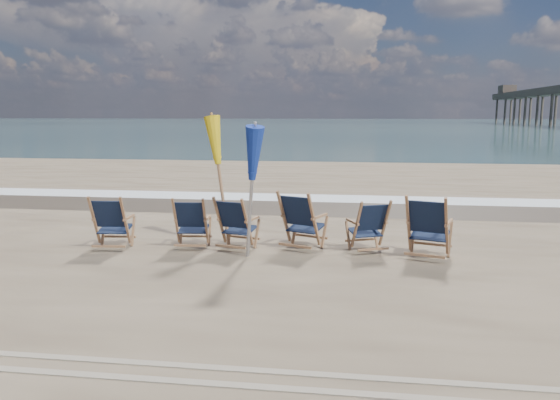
% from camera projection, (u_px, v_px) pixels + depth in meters
% --- Properties ---
extents(ocean, '(400.00, 400.00, 0.00)m').
position_uv_depth(ocean, '(352.00, 123.00, 132.42)').
color(ocean, '#335255').
rests_on(ocean, ground).
extents(surf_foam, '(200.00, 1.40, 0.01)m').
position_uv_depth(surf_foam, '(310.00, 198.00, 15.36)').
color(surf_foam, silver).
rests_on(surf_foam, ground).
extents(wet_sand_strip, '(200.00, 2.60, 0.00)m').
position_uv_depth(wet_sand_strip, '(305.00, 207.00, 13.89)').
color(wet_sand_strip, '#42362A').
rests_on(wet_sand_strip, ground).
extents(beach_chair_0, '(0.68, 0.75, 0.97)m').
position_uv_depth(beach_chair_0, '(125.00, 223.00, 9.39)').
color(beach_chair_0, '#111B32').
rests_on(beach_chair_0, ground).
extents(beach_chair_1, '(0.65, 0.72, 0.93)m').
position_uv_depth(beach_chair_1, '(206.00, 223.00, 9.46)').
color(beach_chair_1, '#111B32').
rests_on(beach_chair_1, ground).
extents(beach_chair_2, '(0.77, 0.82, 0.95)m').
position_uv_depth(beach_chair_2, '(247.00, 225.00, 9.28)').
color(beach_chair_2, '#111B32').
rests_on(beach_chair_2, ground).
extents(beach_chair_3, '(0.91, 0.96, 1.05)m').
position_uv_depth(beach_chair_3, '(314.00, 222.00, 9.25)').
color(beach_chair_3, '#111B32').
rests_on(beach_chair_3, ground).
extents(beach_chair_4, '(0.81, 0.85, 0.93)m').
position_uv_depth(beach_chair_4, '(385.00, 226.00, 9.28)').
color(beach_chair_4, '#111B32').
rests_on(beach_chair_4, ground).
extents(beach_chair_5, '(0.89, 0.95, 1.08)m').
position_uv_depth(beach_chair_5, '(446.00, 229.00, 8.63)').
color(beach_chair_5, '#111B32').
rests_on(beach_chair_5, ground).
extents(umbrella_yellow, '(0.30, 0.30, 2.32)m').
position_uv_depth(umbrella_yellow, '(221.00, 146.00, 9.55)').
color(umbrella_yellow, '#946642').
rests_on(umbrella_yellow, ground).
extents(umbrella_blue, '(0.30, 0.30, 2.18)m').
position_uv_depth(umbrella_blue, '(250.00, 158.00, 8.60)').
color(umbrella_blue, '#A5A5AD').
rests_on(umbrella_blue, ground).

